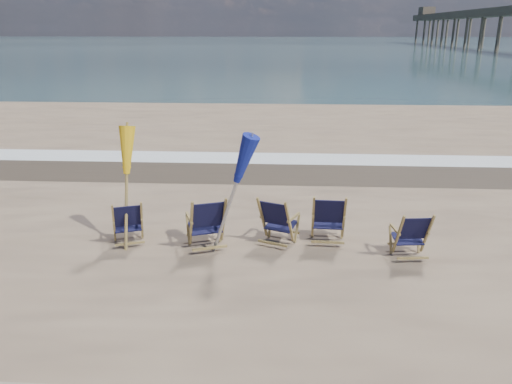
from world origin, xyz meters
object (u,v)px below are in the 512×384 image
Objects in this scene: umbrella_yellow at (123,157)px; umbrella_blue at (229,159)px; beach_chair_1 at (224,222)px; beach_chair_0 at (142,222)px; beach_chair_3 at (344,220)px; beach_chair_2 at (289,224)px; beach_chair_4 at (427,236)px.

umbrella_blue reaches higher than umbrella_yellow.
umbrella_yellow is (-1.76, 0.07, 1.16)m from beach_chair_1.
beach_chair_0 is 0.85× the size of beach_chair_1.
beach_chair_2 is at bearing 14.22° from beach_chair_3.
beach_chair_1 reaches higher than beach_chair_2.
beach_chair_2 is at bearing 16.52° from umbrella_blue.
beach_chair_0 is 0.89× the size of beach_chair_3.
beach_chair_4 is 3.62m from umbrella_blue.
umbrella_yellow is (-5.28, 0.33, 1.23)m from beach_chair_4.
beach_chair_3 reaches higher than beach_chair_0.
beach_chair_0 is at bearing 10.33° from umbrella_yellow.
umbrella_blue is at bearing -9.08° from umbrella_yellow.
beach_chair_2 is 0.44× the size of umbrella_yellow.
umbrella_yellow is at bearing 170.92° from umbrella_blue.
beach_chair_1 is 0.47× the size of umbrella_yellow.
beach_chair_4 is at bearing -164.53° from beach_chair_2.
umbrella_yellow reaches higher than beach_chair_4.
umbrella_blue is at bearing 102.21° from beach_chair_1.
beach_chair_0 is 0.99× the size of beach_chair_4.
beach_chair_4 is at bearing -3.53° from umbrella_yellow.
umbrella_blue reaches higher than beach_chair_1.
umbrella_yellow is at bearing -9.62° from beach_chair_0.
beach_chair_2 is 1.07× the size of beach_chair_4.
beach_chair_2 is at bearing -14.65° from beach_chair_4.
umbrella_blue is (1.67, -0.35, 1.31)m from beach_chair_0.
beach_chair_1 is at bearing 155.84° from beach_chair_0.
beach_chair_2 is 1.66m from umbrella_blue.
beach_chair_1 reaches higher than beach_chair_4.
beach_chair_2 is 1.02m from beach_chair_3.
beach_chair_2 reaches higher than beach_chair_4.
beach_chair_4 is (1.36, -0.53, -0.05)m from beach_chair_3.
beach_chair_1 is 1.17m from beach_chair_2.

